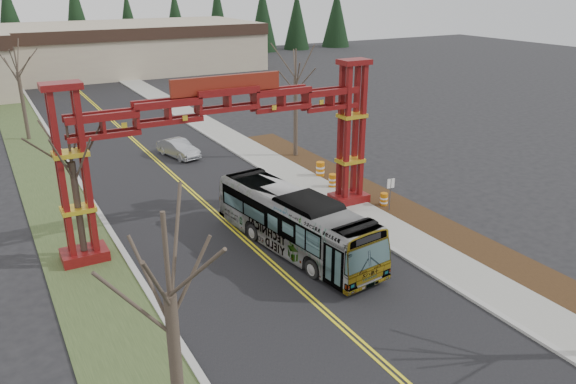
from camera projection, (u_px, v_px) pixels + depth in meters
road at (190, 190)px, 37.46m from camera, size 12.00×110.00×0.02m
lane_line_left at (188, 190)px, 37.40m from camera, size 0.12×100.00×0.01m
lane_line_right at (191, 190)px, 37.51m from camera, size 0.12×100.00×0.01m
curb_right at (271, 175)px, 40.24m from camera, size 0.30×110.00×0.15m
sidewalk_right at (289, 172)px, 40.90m from camera, size 2.60×110.00×0.14m
landscape_strip at (469, 243)px, 29.83m from camera, size 2.60×50.00×0.12m
grass_median at (63, 212)px, 33.81m from camera, size 4.00×110.00×0.08m
curb_left at (95, 206)px, 34.64m from camera, size 0.30×110.00×0.15m
gateway_arch at (228, 125)px, 29.63m from camera, size 18.20×1.60×8.90m
retail_building_east at (127, 47)px, 85.65m from camera, size 38.00×20.30×7.00m
conifer_treeline at (46, 24)px, 90.00m from camera, size 116.10×5.60×13.00m
transit_bus at (295, 222)px, 28.75m from camera, size 4.02×11.38×3.10m
silver_sedan at (178, 148)px, 44.27m from camera, size 2.50×4.47×1.39m
bare_tree_median_near at (170, 297)px, 13.93m from camera, size 3.42×3.42×8.10m
bare_tree_median_mid at (72, 163)px, 26.26m from camera, size 3.25×3.25×7.33m
bare_tree_median_far at (18, 73)px, 47.24m from camera, size 3.17×3.17×7.97m
bare_tree_right_far at (296, 79)px, 42.46m from camera, size 3.29×3.29×8.38m
street_sign at (390, 188)px, 33.44m from camera, size 0.49×0.09×2.13m
barrel_south at (384, 200)px, 34.61m from camera, size 0.48×0.48×0.89m
barrel_mid at (333, 181)px, 37.65m from camera, size 0.54×0.54×1.00m
barrel_north at (320, 170)px, 39.79m from camera, size 0.60×0.60×1.12m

